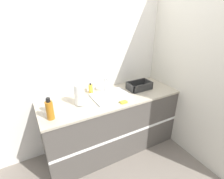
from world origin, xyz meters
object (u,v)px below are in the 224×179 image
Objects in this scene: bottle_amber at (50,110)px; dish_rack at (139,87)px; bottle_clear at (48,106)px; paper_towel_roll at (80,94)px; soap_dispenser at (91,89)px; sink at (111,95)px.

dish_rack is at bearing 7.56° from bottle_amber.
bottle_clear is at bearing -179.15° from dish_rack.
paper_towel_roll is 0.35m from soap_dispenser.
bottle_clear is 0.16m from bottle_amber.
bottle_clear is 0.65× the size of bottle_amber.
sink is 0.86m from bottle_amber.
dish_rack is at bearing 1.68° from sink.
bottle_amber is 0.75m from soap_dispenser.
bottle_clear is at bearing -179.65° from sink.
sink is 1.84× the size of paper_towel_roll.
bottle_amber is at bearing -158.92° from paper_towel_roll.
paper_towel_roll is 0.80× the size of dish_rack.
soap_dispenser is at bearing 162.90° from dish_rack.
sink is 0.31m from soap_dispenser.
bottle_amber reaches higher than dish_rack.
soap_dispenser is (0.25, 0.24, -0.07)m from paper_towel_roll.
bottle_amber is (-0.84, -0.16, 0.10)m from sink.
dish_rack is 1.34m from bottle_clear.
sink reaches higher than soap_dispenser.
paper_towel_roll is 0.96m from dish_rack.
soap_dispenser is (0.64, 0.40, -0.05)m from bottle_amber.
sink is at bearing 1.51° from paper_towel_roll.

